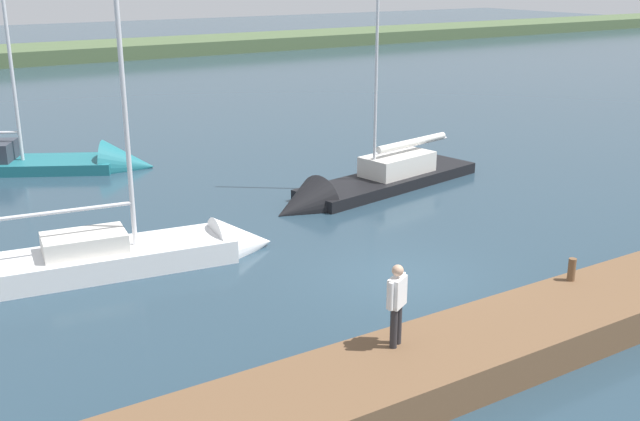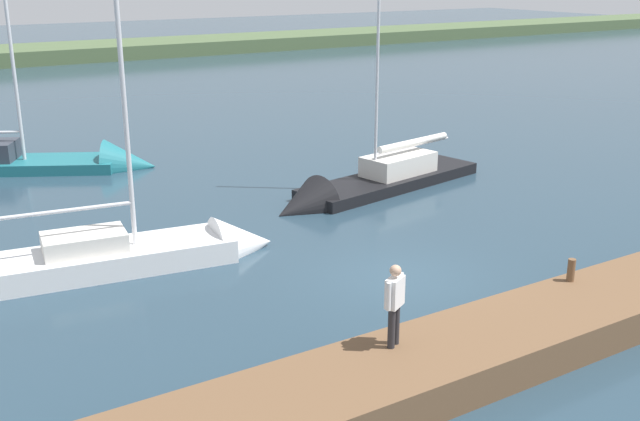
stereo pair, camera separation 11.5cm
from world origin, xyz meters
The scene contains 7 objects.
ground_plane centered at (0.00, 0.00, 0.00)m, with size 200.00×200.00×0.00m, color #263D4C.
dock_pier centered at (0.00, 4.35, 0.38)m, with size 20.35×2.27×0.75m, color brown.
mooring_post_far centered at (-2.04, 3.55, 1.01)m, with size 0.18×0.18×0.53m, color brown.
sailboat_near_dock centered at (-3.56, -6.73, 0.15)m, with size 9.25×3.63×11.01m.
sailboat_outer_mooring centered at (5.11, -4.34, 0.21)m, with size 7.91×2.82×8.87m.
sailboat_far_right centered at (4.81, -15.91, 0.17)m, with size 9.38×6.39×9.90m.
person_on_dock centered at (3.25, 3.89, 1.68)m, with size 0.57×0.40×1.63m.
Camera 1 is at (11.31, 13.94, 7.52)m, focal length 42.51 mm.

